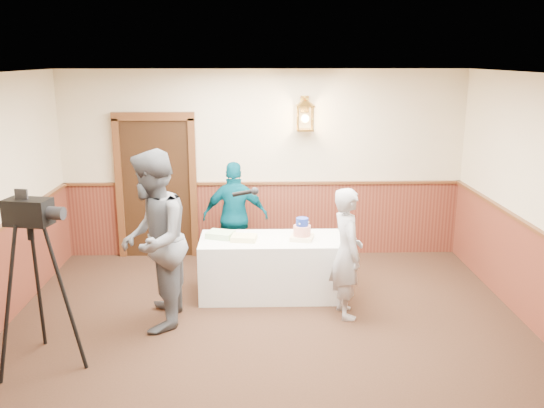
% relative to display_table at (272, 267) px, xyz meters
% --- Properties ---
extents(ground, '(7.00, 7.00, 0.00)m').
position_rel_display_table_xyz_m(ground, '(-0.08, -1.90, -0.38)').
color(ground, '#311E13').
rests_on(ground, ground).
extents(room_shell, '(6.02, 7.02, 2.81)m').
position_rel_display_table_xyz_m(room_shell, '(-0.13, -1.45, 1.15)').
color(room_shell, beige).
rests_on(room_shell, ground).
extents(display_table, '(1.80, 0.80, 0.75)m').
position_rel_display_table_xyz_m(display_table, '(0.00, 0.00, 0.00)').
color(display_table, white).
rests_on(display_table, ground).
extents(tiered_cake, '(0.33, 0.33, 0.28)m').
position_rel_display_table_xyz_m(tiered_cake, '(0.38, -0.05, 0.48)').
color(tiered_cake, '#FFEBBE').
rests_on(tiered_cake, display_table).
extents(sheet_cake_yellow, '(0.34, 0.28, 0.06)m').
position_rel_display_table_xyz_m(sheet_cake_yellow, '(-0.34, -0.07, 0.41)').
color(sheet_cake_yellow, '#FAEC95').
rests_on(sheet_cake_yellow, display_table).
extents(sheet_cake_green, '(0.38, 0.34, 0.07)m').
position_rel_display_table_xyz_m(sheet_cake_green, '(-0.65, 0.07, 0.41)').
color(sheet_cake_green, '#A1D999').
rests_on(sheet_cake_green, display_table).
extents(interviewer, '(1.55, 0.99, 2.01)m').
position_rel_display_table_xyz_m(interviewer, '(-1.33, -0.84, 0.63)').
color(interviewer, '#55585E').
rests_on(interviewer, ground).
extents(baker, '(0.45, 0.61, 1.54)m').
position_rel_display_table_xyz_m(baker, '(0.85, -0.63, 0.40)').
color(baker, '#A1A1A6').
rests_on(baker, ground).
extents(assistant_p, '(0.92, 0.40, 1.56)m').
position_rel_display_table_xyz_m(assistant_p, '(-0.48, 0.92, 0.41)').
color(assistant_p, '#02485B').
rests_on(assistant_p, ground).
extents(tv_camera_rig, '(0.67, 0.62, 1.70)m').
position_rel_display_table_xyz_m(tv_camera_rig, '(-2.31, -1.68, 0.39)').
color(tv_camera_rig, black).
rests_on(tv_camera_rig, ground).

